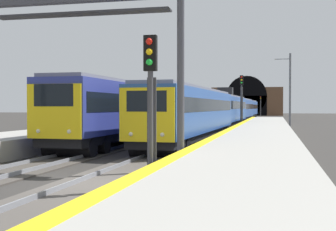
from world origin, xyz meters
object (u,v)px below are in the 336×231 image
train_main_approaching (234,109)px  railway_signal_far (261,105)px  overhead_signal_gantry (80,37)px  railway_signal_near (151,97)px  catenary_mast_near (290,91)px  railway_signal_mid (242,97)px  train_adjacent_platform (161,108)px

train_main_approaching → railway_signal_far: size_ratio=16.37×
train_main_approaching → overhead_signal_gantry: bearing=-1.2°
train_main_approaching → railway_signal_near: 49.44m
catenary_mast_near → railway_signal_near: bearing=172.2°
railway_signal_mid → catenary_mast_near: 5.17m
railway_signal_near → overhead_signal_gantry: 6.29m
railway_signal_mid → overhead_signal_gantry: (-33.44, 4.07, 1.76)m
railway_signal_far → overhead_signal_gantry: (-101.37, 4.07, 2.30)m
railway_signal_mid → railway_signal_far: (67.93, 0.00, -0.54)m
railway_signal_near → overhead_signal_gantry: overhead_signal_gantry is taller
train_main_approaching → railway_signal_mid: (-11.86, -1.92, 1.40)m
railway_signal_mid → railway_signal_far: 67.93m
train_main_approaching → catenary_mast_near: bearing=32.4°
train_main_approaching → railway_signal_near: (-49.40, -1.92, 0.66)m
train_adjacent_platform → railway_signal_near: bearing=14.6°
train_main_approaching → train_adjacent_platform: train_adjacent_platform is taller
overhead_signal_gantry → catenary_mast_near: catenary_mast_near is taller
railway_signal_near → railway_signal_mid: railway_signal_mid is taller
railway_signal_near → overhead_signal_gantry: (4.11, 4.07, 2.49)m
railway_signal_far → catenary_mast_near: size_ratio=0.62×
railway_signal_far → train_adjacent_platform: bearing=-4.5°
railway_signal_mid → overhead_signal_gantry: overhead_signal_gantry is taller
railway_signal_far → railway_signal_mid: bearing=0.0°
train_main_approaching → railway_signal_mid: bearing=10.8°
railway_signal_mid → train_main_approaching: bearing=-170.8°
railway_signal_near → railway_signal_mid: 37.55m
train_main_approaching → catenary_mast_near: (-11.79, -7.05, 2.05)m
train_adjacent_platform → railway_signal_mid: railway_signal_mid is taller
overhead_signal_gantry → railway_signal_far: bearing=-2.3°
railway_signal_far → overhead_signal_gantry: size_ratio=0.60×
catenary_mast_near → train_adjacent_platform: bearing=136.2°
train_main_approaching → railway_signal_mid: 12.09m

